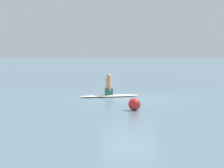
% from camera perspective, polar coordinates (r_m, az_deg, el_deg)
% --- Properties ---
extents(ground_plane, '(400.00, 400.00, 0.00)m').
position_cam_1_polar(ground_plane, '(17.29, 2.56, -2.24)').
color(ground_plane, slate).
extents(surfboard, '(3.00, 1.54, 0.10)m').
position_cam_1_polar(surfboard, '(18.01, -0.48, -1.81)').
color(surfboard, silver).
rests_on(surfboard, ground).
extents(person_paddler, '(0.41, 0.45, 1.03)m').
position_cam_1_polar(person_paddler, '(17.96, -0.48, -0.18)').
color(person_paddler, '#26664C').
rests_on(person_paddler, surfboard).
extents(buoy_marker, '(0.46, 0.46, 0.46)m').
position_cam_1_polar(buoy_marker, '(13.70, 3.44, -3.07)').
color(buoy_marker, red).
rests_on(buoy_marker, ground).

